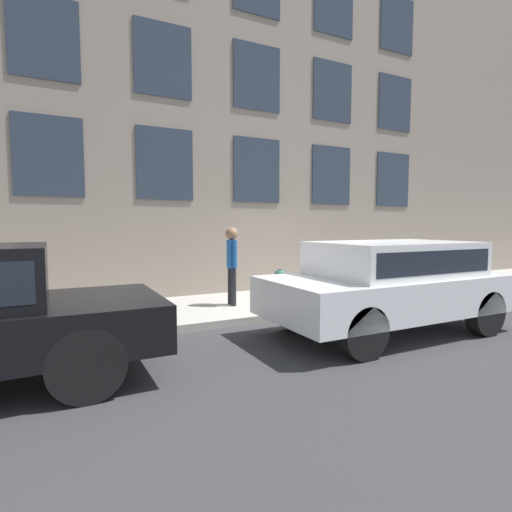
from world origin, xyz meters
The scene contains 6 objects.
ground_plane centered at (0.00, 0.00, 0.00)m, with size 80.00×80.00×0.00m, color #38383A.
sidewalk centered at (1.33, 0.00, 0.07)m, with size 2.67×60.00×0.15m.
building_facade centered at (2.82, 0.00, 5.82)m, with size 0.33×40.00×11.65m.
fire_hydrant centered at (0.64, 0.49, 0.54)m, with size 0.33×0.45×0.76m.
person centered at (1.16, 1.35, 1.13)m, with size 0.39×0.26×1.63m.
parked_truck_white_near centered at (-1.52, -0.39, 0.91)m, with size 1.96×4.23×1.54m.
Camera 1 is at (-6.44, 4.66, 1.83)m, focal length 28.00 mm.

